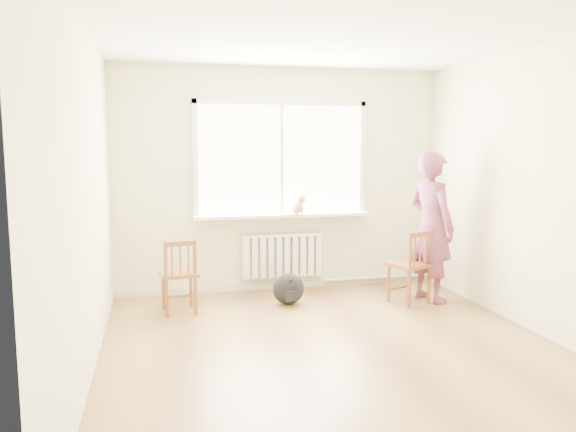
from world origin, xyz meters
TOP-DOWN VIEW (x-y plane):
  - floor at (0.00, 0.00)m, footprint 4.50×4.50m
  - ceiling at (0.00, 0.00)m, footprint 4.50×4.50m
  - back_wall at (0.00, 2.25)m, footprint 4.00×0.01m
  - window at (0.00, 2.22)m, footprint 2.12×0.05m
  - windowsill at (0.00, 2.14)m, footprint 2.15×0.22m
  - radiator at (0.00, 2.16)m, footprint 1.00×0.12m
  - heating_pipe at (1.25, 2.19)m, footprint 1.40×0.04m
  - baseboard at (0.00, 2.23)m, footprint 4.00×0.03m
  - chair_left at (-1.27, 1.46)m, footprint 0.43×0.41m
  - chair_right at (1.28, 1.24)m, footprint 0.53×0.51m
  - person at (1.55, 1.33)m, footprint 0.57×0.71m
  - cat at (0.16, 2.05)m, footprint 0.22×0.40m
  - backpack at (-0.07, 1.53)m, footprint 0.37×0.28m

SIDE VIEW (x-z plane):
  - floor at x=0.00m, z-range 0.00..0.00m
  - baseboard at x=0.00m, z-range 0.00..0.08m
  - heating_pipe at x=1.25m, z-range 0.06..0.10m
  - backpack at x=-0.07m, z-range 0.00..0.35m
  - chair_left at x=-1.27m, z-range 0.00..0.80m
  - chair_right at x=1.28m, z-range 0.00..0.84m
  - radiator at x=0.00m, z-range 0.16..0.71m
  - person at x=1.55m, z-range 0.00..1.71m
  - windowsill at x=0.00m, z-range 0.91..0.95m
  - cat at x=0.16m, z-range 0.92..1.20m
  - back_wall at x=0.00m, z-range 0.00..2.70m
  - window at x=0.00m, z-range 0.95..2.37m
  - ceiling at x=0.00m, z-range 2.70..2.70m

